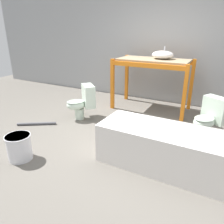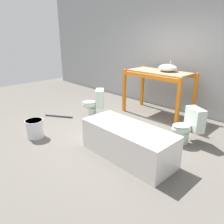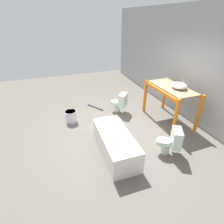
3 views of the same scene
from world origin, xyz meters
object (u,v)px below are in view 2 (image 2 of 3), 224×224
object	(u,v)px
toilet_near	(188,125)
toilet_far	(95,102)
sink_basin	(168,68)
bucket_white	(35,128)
bathtub_main	(128,140)

from	to	relation	value
toilet_near	toilet_far	distance (m)	2.31
sink_basin	bucket_white	size ratio (longest dim) A/B	1.24
bathtub_main	toilet_far	distance (m)	2.02
sink_basin	toilet_near	bearing A→B (deg)	-40.97
bathtub_main	toilet_near	world-z (taller)	toilet_near
toilet_far	toilet_near	bearing A→B (deg)	50.66
toilet_near	bucket_white	size ratio (longest dim) A/B	1.88
sink_basin	toilet_far	size ratio (longest dim) A/B	0.66
toilet_far	bathtub_main	bearing A→B (deg)	18.11
toilet_near	toilet_far	xyz separation A→B (m)	(-2.29, -0.30, 0.00)
bathtub_main	toilet_near	size ratio (longest dim) A/B	2.40
bathtub_main	toilet_far	xyz separation A→B (m)	(-1.83, 0.86, 0.05)
bucket_white	toilet_near	bearing A→B (deg)	40.70
sink_basin	toilet_near	xyz separation A→B (m)	(1.12, -0.97, -0.82)
bucket_white	bathtub_main	bearing A→B (deg)	23.31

